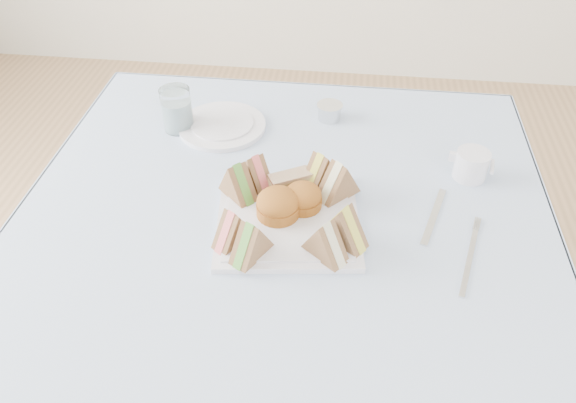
# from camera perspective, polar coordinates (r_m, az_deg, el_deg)

# --- Properties ---
(table) EXTENTS (0.90, 0.90, 0.74)m
(table) POSITION_cam_1_polar(r_m,az_deg,el_deg) (1.34, -0.42, -13.44)
(table) COLOR brown
(table) RESTS_ON floor
(tablecloth) EXTENTS (1.02, 1.02, 0.01)m
(tablecloth) POSITION_cam_1_polar(r_m,az_deg,el_deg) (1.06, -0.52, -1.59)
(tablecloth) COLOR #AAC4D9
(tablecloth) RESTS_ON table
(serving_plate) EXTENTS (0.29, 0.29, 0.01)m
(serving_plate) POSITION_cam_1_polar(r_m,az_deg,el_deg) (1.04, -0.00, -1.83)
(serving_plate) COLOR silver
(serving_plate) RESTS_ON tablecloth
(sandwich_fl_a) EXTENTS (0.08, 0.08, 0.07)m
(sandwich_fl_a) POSITION_cam_1_polar(r_m,az_deg,el_deg) (0.97, -5.62, -2.56)
(sandwich_fl_a) COLOR #986944
(sandwich_fl_a) RESTS_ON serving_plate
(sandwich_fl_b) EXTENTS (0.07, 0.09, 0.07)m
(sandwich_fl_b) POSITION_cam_1_polar(r_m,az_deg,el_deg) (0.95, -3.78, -3.86)
(sandwich_fl_b) COLOR #986944
(sandwich_fl_b) RESTS_ON serving_plate
(sandwich_fr_a) EXTENTS (0.10, 0.08, 0.08)m
(sandwich_fr_a) POSITION_cam_1_polar(r_m,az_deg,el_deg) (0.97, 5.66, -2.34)
(sandwich_fr_a) COLOR #986944
(sandwich_fr_a) RESTS_ON serving_plate
(sandwich_fr_b) EXTENTS (0.09, 0.08, 0.07)m
(sandwich_fr_b) POSITION_cam_1_polar(r_m,az_deg,el_deg) (0.95, 3.82, -3.83)
(sandwich_fr_b) COLOR #986944
(sandwich_fr_b) RESTS_ON serving_plate
(sandwich_bl_a) EXTENTS (0.09, 0.09, 0.08)m
(sandwich_bl_a) POSITION_cam_1_polar(r_m,az_deg,el_deg) (1.07, -5.15, 2.18)
(sandwich_bl_a) COLOR #986944
(sandwich_bl_a) RESTS_ON serving_plate
(sandwich_bl_b) EXTENTS (0.08, 0.08, 0.07)m
(sandwich_bl_b) POSITION_cam_1_polar(r_m,az_deg,el_deg) (1.09, -3.31, 3.17)
(sandwich_bl_b) COLOR #986944
(sandwich_bl_b) RESTS_ON serving_plate
(sandwich_br_a) EXTENTS (0.09, 0.09, 0.08)m
(sandwich_br_a) POSITION_cam_1_polar(r_m,az_deg,el_deg) (1.07, 5.13, 2.26)
(sandwich_br_a) COLOR #986944
(sandwich_br_a) RESTS_ON serving_plate
(sandwich_br_b) EXTENTS (0.08, 0.09, 0.07)m
(sandwich_br_b) POSITION_cam_1_polar(r_m,az_deg,el_deg) (1.09, 3.28, 3.26)
(sandwich_br_b) COLOR #986944
(sandwich_br_b) RESTS_ON serving_plate
(scone_left) EXTENTS (0.09, 0.09, 0.05)m
(scone_left) POSITION_cam_1_polar(r_m,az_deg,el_deg) (1.03, -1.04, -0.30)
(scone_left) COLOR #A46D26
(scone_left) RESTS_ON serving_plate
(scone_right) EXTENTS (0.10, 0.10, 0.05)m
(scone_right) POSITION_cam_1_polar(r_m,az_deg,el_deg) (1.05, 1.52, 0.42)
(scone_right) COLOR #A46D26
(scone_right) RESTS_ON serving_plate
(pastry_slice) EXTENTS (0.09, 0.07, 0.04)m
(pastry_slice) POSITION_cam_1_polar(r_m,az_deg,el_deg) (1.09, 0.23, 1.98)
(pastry_slice) COLOR tan
(pastry_slice) RESTS_ON serving_plate
(side_plate) EXTENTS (0.22, 0.22, 0.01)m
(side_plate) POSITION_cam_1_polar(r_m,az_deg,el_deg) (1.30, -6.70, 7.65)
(side_plate) COLOR silver
(side_plate) RESTS_ON tablecloth
(water_glass) EXTENTS (0.08, 0.08, 0.10)m
(water_glass) POSITION_cam_1_polar(r_m,az_deg,el_deg) (1.29, -11.23, 9.17)
(water_glass) COLOR white
(water_glass) RESTS_ON tablecloth
(tea_strainer) EXTENTS (0.07, 0.07, 0.03)m
(tea_strainer) POSITION_cam_1_polar(r_m,az_deg,el_deg) (1.33, 4.24, 9.01)
(tea_strainer) COLOR silver
(tea_strainer) RESTS_ON tablecloth
(knife) EXTENTS (0.06, 0.17, 0.00)m
(knife) POSITION_cam_1_polar(r_m,az_deg,el_deg) (1.09, 14.59, -1.44)
(knife) COLOR silver
(knife) RESTS_ON tablecloth
(fork) EXTENTS (0.05, 0.17, 0.00)m
(fork) POSITION_cam_1_polar(r_m,az_deg,el_deg) (1.02, 17.90, -5.84)
(fork) COLOR silver
(fork) RESTS_ON tablecloth
(creamer_jug) EXTENTS (0.08, 0.08, 0.06)m
(creamer_jug) POSITION_cam_1_polar(r_m,az_deg,el_deg) (1.19, 18.12, 3.56)
(creamer_jug) COLOR silver
(creamer_jug) RESTS_ON tablecloth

